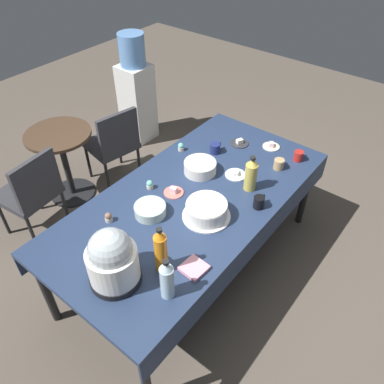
# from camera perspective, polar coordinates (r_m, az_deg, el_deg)

# --- Properties ---
(ground) EXTENTS (9.00, 9.00, 0.00)m
(ground) POSITION_cam_1_polar(r_m,az_deg,el_deg) (3.29, 0.00, -10.57)
(ground) COLOR brown
(potluck_table) EXTENTS (2.20, 1.10, 0.75)m
(potluck_table) POSITION_cam_1_polar(r_m,az_deg,el_deg) (2.78, 0.00, -1.74)
(potluck_table) COLOR navy
(potluck_table) RESTS_ON ground
(frosted_layer_cake) EXTENTS (0.33, 0.33, 0.12)m
(frosted_layer_cake) POSITION_cam_1_polar(r_m,az_deg,el_deg) (2.56, 2.17, -2.74)
(frosted_layer_cake) COLOR silver
(frosted_layer_cake) RESTS_ON potluck_table
(slow_cooker) EXTENTS (0.30, 0.30, 0.38)m
(slow_cooker) POSITION_cam_1_polar(r_m,az_deg,el_deg) (2.17, -11.79, -9.81)
(slow_cooker) COLOR black
(slow_cooker) RESTS_ON potluck_table
(glass_salad_bowl) EXTENTS (0.22, 0.22, 0.07)m
(glass_salad_bowl) POSITION_cam_1_polar(r_m,az_deg,el_deg) (2.61, -6.25, -2.65)
(glass_salad_bowl) COLOR #B2C6BC
(glass_salad_bowl) RESTS_ON potluck_table
(ceramic_snack_bowl) EXTENTS (0.25, 0.25, 0.09)m
(ceramic_snack_bowl) POSITION_cam_1_polar(r_m,az_deg,el_deg) (2.94, 1.21, 3.70)
(ceramic_snack_bowl) COLOR silver
(ceramic_snack_bowl) RESTS_ON potluck_table
(dessert_plate_charcoal) EXTENTS (0.15, 0.15, 0.04)m
(dessert_plate_charcoal) POSITION_cam_1_polar(r_m,az_deg,el_deg) (3.30, 7.07, 7.28)
(dessert_plate_charcoal) COLOR #2D2D33
(dessert_plate_charcoal) RESTS_ON potluck_table
(dessert_plate_coral) EXTENTS (0.14, 0.14, 0.05)m
(dessert_plate_coral) POSITION_cam_1_polar(r_m,az_deg,el_deg) (2.77, -2.75, 0.05)
(dessert_plate_coral) COLOR #E07266
(dessert_plate_coral) RESTS_ON potluck_table
(dessert_plate_white) EXTENTS (0.16, 0.16, 0.04)m
(dessert_plate_white) POSITION_cam_1_polar(r_m,az_deg,el_deg) (2.95, 6.49, 2.65)
(dessert_plate_white) COLOR white
(dessert_plate_white) RESTS_ON potluck_table
(dessert_plate_cream) EXTENTS (0.14, 0.14, 0.04)m
(dessert_plate_cream) POSITION_cam_1_polar(r_m,az_deg,el_deg) (3.30, 11.70, 6.72)
(dessert_plate_cream) COLOR beige
(dessert_plate_cream) RESTS_ON potluck_table
(cupcake_vanilla) EXTENTS (0.05, 0.05, 0.07)m
(cupcake_vanilla) POSITION_cam_1_polar(r_m,az_deg,el_deg) (2.81, -6.30, 1.09)
(cupcake_vanilla) COLOR beige
(cupcake_vanilla) RESTS_ON potluck_table
(cupcake_mint) EXTENTS (0.05, 0.05, 0.07)m
(cupcake_mint) POSITION_cam_1_polar(r_m,az_deg,el_deg) (2.61, -12.32, -3.71)
(cupcake_mint) COLOR beige
(cupcake_mint) RESTS_ON potluck_table
(cupcake_berry) EXTENTS (0.05, 0.05, 0.07)m
(cupcake_berry) POSITION_cam_1_polar(r_m,az_deg,el_deg) (3.19, -1.65, 6.72)
(cupcake_berry) COLOR beige
(cupcake_berry) RESTS_ON potluck_table
(soda_bottle_orange_juice) EXTENTS (0.08, 0.08, 0.34)m
(soda_bottle_orange_juice) POSITION_cam_1_polar(r_m,az_deg,el_deg) (2.19, -4.67, -8.74)
(soda_bottle_orange_juice) COLOR orange
(soda_bottle_orange_juice) RESTS_ON potluck_table
(soda_bottle_ginger_ale) EXTENTS (0.09, 0.09, 0.28)m
(soda_bottle_ginger_ale) POSITION_cam_1_polar(r_m,az_deg,el_deg) (2.77, 8.77, 2.61)
(soda_bottle_ginger_ale) COLOR gold
(soda_bottle_ginger_ale) RESTS_ON potluck_table
(soda_bottle_water) EXTENTS (0.08, 0.08, 0.29)m
(soda_bottle_water) POSITION_cam_1_polar(r_m,az_deg,el_deg) (2.10, -3.74, -12.86)
(soda_bottle_water) COLOR silver
(soda_bottle_water) RESTS_ON potluck_table
(coffee_mug_navy) EXTENTS (0.12, 0.08, 0.08)m
(coffee_mug_navy) POSITION_cam_1_polar(r_m,az_deg,el_deg) (3.16, 3.47, 6.54)
(coffee_mug_navy) COLOR navy
(coffee_mug_navy) RESTS_ON potluck_table
(coffee_mug_red) EXTENTS (0.11, 0.07, 0.08)m
(coffee_mug_red) POSITION_cam_1_polar(r_m,az_deg,el_deg) (3.18, 15.59, 5.22)
(coffee_mug_red) COLOR #B2231E
(coffee_mug_red) RESTS_ON potluck_table
(coffee_mug_black) EXTENTS (0.12, 0.08, 0.09)m
(coffee_mug_black) POSITION_cam_1_polar(r_m,az_deg,el_deg) (2.68, 9.95, -1.47)
(coffee_mug_black) COLOR black
(coffee_mug_black) RESTS_ON potluck_table
(coffee_mug_tan) EXTENTS (0.12, 0.08, 0.08)m
(coffee_mug_tan) POSITION_cam_1_polar(r_m,az_deg,el_deg) (3.06, 12.82, 4.10)
(coffee_mug_tan) COLOR tan
(coffee_mug_tan) RESTS_ON potluck_table
(paper_napkin_stack) EXTENTS (0.15, 0.15, 0.02)m
(paper_napkin_stack) POSITION_cam_1_polar(r_m,az_deg,el_deg) (2.30, 0.30, -11.24)
(paper_napkin_stack) COLOR pink
(paper_napkin_stack) RESTS_ON potluck_table
(maroon_chair_left) EXTENTS (0.49, 0.49, 0.85)m
(maroon_chair_left) POSITION_cam_1_polar(r_m,az_deg,el_deg) (3.47, -22.79, 0.24)
(maroon_chair_left) COLOR #333338
(maroon_chair_left) RESTS_ON ground
(maroon_chair_right) EXTENTS (0.51, 0.51, 0.85)m
(maroon_chair_right) POSITION_cam_1_polar(r_m,az_deg,el_deg) (3.85, -11.56, 7.32)
(maroon_chair_right) COLOR #333338
(maroon_chair_right) RESTS_ON ground
(round_cafe_table) EXTENTS (0.60, 0.60, 0.72)m
(round_cafe_table) POSITION_cam_1_polar(r_m,az_deg,el_deg) (3.80, -18.68, 5.48)
(round_cafe_table) COLOR #473323
(round_cafe_table) RESTS_ON ground
(water_cooler) EXTENTS (0.32, 0.32, 1.24)m
(water_cooler) POSITION_cam_1_polar(r_m,az_deg,el_deg) (4.52, -8.30, 14.50)
(water_cooler) COLOR silver
(water_cooler) RESTS_ON ground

